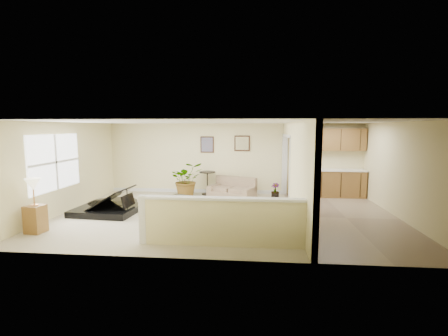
# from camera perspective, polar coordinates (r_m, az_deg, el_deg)

# --- Properties ---
(floor) EXTENTS (9.00, 9.00, 0.00)m
(floor) POSITION_cam_1_polar(r_m,az_deg,el_deg) (8.87, 0.42, -8.27)
(floor) COLOR #BDB393
(floor) RESTS_ON ground
(back_wall) EXTENTS (9.00, 0.04, 2.50)m
(back_wall) POSITION_cam_1_polar(r_m,az_deg,el_deg) (11.59, 1.70, 1.66)
(back_wall) COLOR beige
(back_wall) RESTS_ON floor
(front_wall) EXTENTS (9.00, 0.04, 2.50)m
(front_wall) POSITION_cam_1_polar(r_m,az_deg,el_deg) (5.67, -2.18, -4.09)
(front_wall) COLOR beige
(front_wall) RESTS_ON floor
(left_wall) EXTENTS (0.04, 6.00, 2.50)m
(left_wall) POSITION_cam_1_polar(r_m,az_deg,el_deg) (10.06, -26.05, 0.10)
(left_wall) COLOR beige
(left_wall) RESTS_ON floor
(right_wall) EXTENTS (0.04, 6.00, 2.50)m
(right_wall) POSITION_cam_1_polar(r_m,az_deg,el_deg) (9.38, 28.99, -0.53)
(right_wall) COLOR beige
(right_wall) RESTS_ON floor
(ceiling) EXTENTS (9.00, 6.00, 0.04)m
(ceiling) POSITION_cam_1_polar(r_m,az_deg,el_deg) (8.55, 0.44, 8.11)
(ceiling) COLOR silver
(ceiling) RESTS_ON back_wall
(kitchen_vinyl) EXTENTS (2.70, 6.00, 0.01)m
(kitchen_vinyl) POSITION_cam_1_polar(r_m,az_deg,el_deg) (9.16, 20.68, -8.21)
(kitchen_vinyl) COLOR gray
(kitchen_vinyl) RESTS_ON floor
(interior_partition) EXTENTS (0.18, 5.99, 2.50)m
(interior_partition) POSITION_cam_1_polar(r_m,az_deg,el_deg) (8.91, 12.19, -0.35)
(interior_partition) COLOR beige
(interior_partition) RESTS_ON floor
(pony_half_wall) EXTENTS (3.42, 0.22, 1.00)m
(pony_half_wall) POSITION_cam_1_polar(r_m,az_deg,el_deg) (6.51, -0.67, -9.23)
(pony_half_wall) COLOR beige
(pony_half_wall) RESTS_ON floor
(left_window) EXTENTS (0.05, 2.15, 1.45)m
(left_window) POSITION_cam_1_polar(r_m,az_deg,el_deg) (9.61, -27.58, 0.92)
(left_window) COLOR white
(left_window) RESTS_ON left_wall
(wall_art_left) EXTENTS (0.48, 0.04, 0.58)m
(wall_art_left) POSITION_cam_1_polar(r_m,az_deg,el_deg) (11.63, -2.99, 4.14)
(wall_art_left) COLOR #392115
(wall_art_left) RESTS_ON back_wall
(wall_mirror) EXTENTS (0.55, 0.04, 0.55)m
(wall_mirror) POSITION_cam_1_polar(r_m,az_deg,el_deg) (11.51, 3.20, 4.36)
(wall_mirror) COLOR #392115
(wall_mirror) RESTS_ON back_wall
(kitchen_cabinets) EXTENTS (2.36, 0.65, 2.33)m
(kitchen_cabinets) POSITION_cam_1_polar(r_m,az_deg,el_deg) (11.61, 17.53, -0.55)
(kitchen_cabinets) COLOR olive
(kitchen_cabinets) RESTS_ON floor
(piano) EXTENTS (2.01, 2.09, 1.56)m
(piano) POSITION_cam_1_polar(r_m,az_deg,el_deg) (9.66, -19.78, -3.46)
(piano) COLOR black
(piano) RESTS_ON floor
(piano_bench) EXTENTS (0.71, 0.95, 0.57)m
(piano_bench) POSITION_cam_1_polar(r_m,az_deg,el_deg) (8.52, -8.78, -7.00)
(piano_bench) COLOR black
(piano_bench) RESTS_ON floor
(loveseat) EXTENTS (1.84, 1.41, 0.87)m
(loveseat) POSITION_cam_1_polar(r_m,az_deg,el_deg) (11.10, 1.40, -3.39)
(loveseat) COLOR #947C5E
(loveseat) RESTS_ON floor
(accent_table) EXTENTS (0.57, 0.57, 0.82)m
(accent_table) POSITION_cam_1_polar(r_m,az_deg,el_deg) (11.42, -2.94, -2.10)
(accent_table) COLOR black
(accent_table) RESTS_ON floor
(palm_plant) EXTENTS (1.35, 1.28, 1.19)m
(palm_plant) POSITION_cam_1_polar(r_m,az_deg,el_deg) (11.11, -6.56, -2.09)
(palm_plant) COLOR black
(palm_plant) RESTS_ON floor
(small_plant) EXTENTS (0.36, 0.36, 0.50)m
(small_plant) POSITION_cam_1_polar(r_m,az_deg,el_deg) (11.08, 8.98, -4.10)
(small_plant) COLOR black
(small_plant) RESTS_ON floor
(lamp_stand) EXTENTS (0.40, 0.40, 1.24)m
(lamp_stand) POSITION_cam_1_polar(r_m,az_deg,el_deg) (8.45, -30.31, -6.36)
(lamp_stand) COLOR olive
(lamp_stand) RESTS_ON floor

